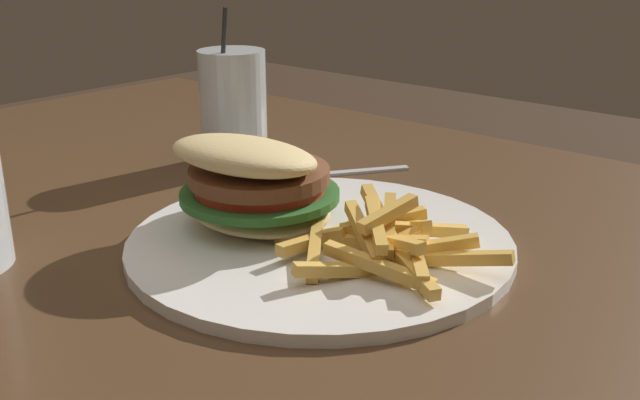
{
  "coord_description": "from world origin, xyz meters",
  "views": [
    {
      "loc": [
        -0.29,
        0.2,
        0.98
      ],
      "look_at": [
        0.07,
        -0.23,
        0.77
      ],
      "focal_mm": 42.0,
      "sensor_mm": 36.0,
      "label": 1
    }
  ],
  "objects": [
    {
      "name": "spoon",
      "position": [
        0.23,
        -0.33,
        0.74
      ],
      "size": [
        0.13,
        0.18,
        0.02
      ],
      "rotation": [
        0.0,
        0.0,
        0.97
      ],
      "color": "silver",
      "rests_on": "dining_table"
    },
    {
      "name": "juice_glass",
      "position": [
        0.31,
        -0.36,
        0.79
      ],
      "size": [
        0.07,
        0.07,
        0.17
      ],
      "color": "silver",
      "rests_on": "dining_table"
    },
    {
      "name": "meal_plate_near",
      "position": [
        0.1,
        -0.23,
        0.76
      ],
      "size": [
        0.32,
        0.31,
        0.1
      ],
      "color": "white",
      "rests_on": "dining_table"
    }
  ]
}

